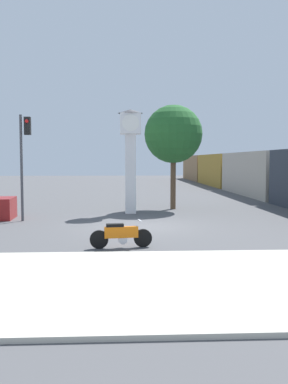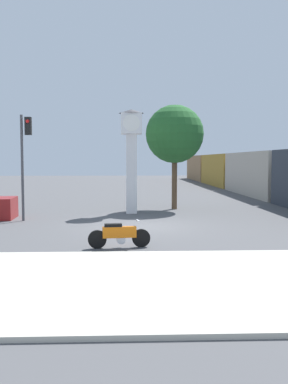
% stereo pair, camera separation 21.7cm
% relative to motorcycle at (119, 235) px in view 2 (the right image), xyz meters
% --- Properties ---
extents(ground_plane, '(120.00, 120.00, 0.00)m').
position_rel_motorcycle_xyz_m(ground_plane, '(0.83, 4.25, -0.42)').
color(ground_plane, '#4C4C4F').
extents(sidewalk_strip, '(36.00, 6.00, 0.10)m').
position_rel_motorcycle_xyz_m(sidewalk_strip, '(0.83, -4.00, -0.37)').
color(sidewalk_strip, '#BCB7A8').
rests_on(sidewalk_strip, ground_plane).
extents(motorcycle, '(1.96, 0.46, 0.87)m').
position_rel_motorcycle_xyz_m(motorcycle, '(0.00, 0.00, 0.00)').
color(motorcycle, black).
rests_on(motorcycle, ground_plane).
extents(clock_tower, '(1.27, 1.27, 5.36)m').
position_rel_motorcycle_xyz_m(clock_tower, '(0.47, 8.86, 3.11)').
color(clock_tower, white).
rests_on(clock_tower, ground_plane).
extents(freight_train, '(2.80, 51.28, 3.40)m').
position_rel_motorcycle_xyz_m(freight_train, '(10.81, 26.83, 1.28)').
color(freight_train, '#333842').
rests_on(freight_train, ground_plane).
extents(traffic_light, '(0.50, 0.35, 4.79)m').
position_rel_motorcycle_xyz_m(traffic_light, '(-4.36, 6.22, 2.85)').
color(traffic_light, '#47474C').
rests_on(traffic_light, ground_plane).
extents(street_tree, '(3.24, 3.24, 5.84)m').
position_rel_motorcycle_xyz_m(street_tree, '(2.90, 10.65, 3.78)').
color(street_tree, brown).
rests_on(street_tree, ground_plane).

